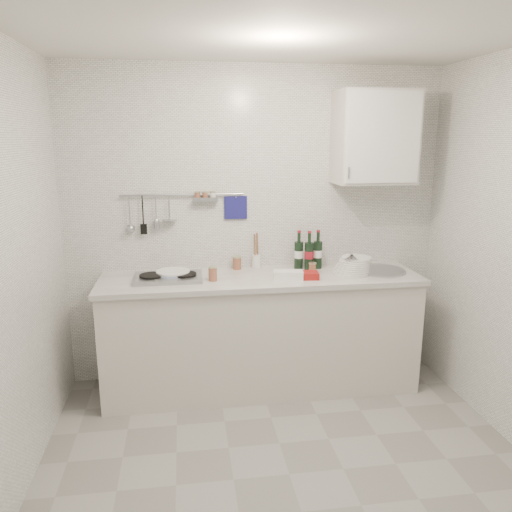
{
  "coord_description": "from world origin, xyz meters",
  "views": [
    {
      "loc": [
        -0.57,
        -2.53,
        1.95
      ],
      "look_at": [
        -0.07,
        0.9,
        1.13
      ],
      "focal_mm": 35.0,
      "sensor_mm": 36.0,
      "label": 1
    }
  ],
  "objects_px": {
    "plate_stack_hob": "(172,274)",
    "plate_stack_sink": "(353,266)",
    "wine_bottles": "(309,250)",
    "utensil_crock": "(256,259)",
    "wall_cabinet": "(375,138)"
  },
  "relations": [
    {
      "from": "plate_stack_sink",
      "to": "utensil_crock",
      "type": "height_order",
      "value": "utensil_crock"
    },
    {
      "from": "wall_cabinet",
      "to": "wine_bottles",
      "type": "bearing_deg",
      "value": 175.52
    },
    {
      "from": "wall_cabinet",
      "to": "utensil_crock",
      "type": "xyz_separation_m",
      "value": [
        -0.9,
        0.13,
        -0.96
      ]
    },
    {
      "from": "plate_stack_hob",
      "to": "wall_cabinet",
      "type": "bearing_deg",
      "value": 2.69
    },
    {
      "from": "wall_cabinet",
      "to": "plate_stack_sink",
      "type": "distance_m",
      "value": 1.0
    },
    {
      "from": "plate_stack_hob",
      "to": "plate_stack_sink",
      "type": "bearing_deg",
      "value": -2.94
    },
    {
      "from": "wall_cabinet",
      "to": "plate_stack_sink",
      "type": "bearing_deg",
      "value": -140.53
    },
    {
      "from": "wall_cabinet",
      "to": "plate_stack_sink",
      "type": "xyz_separation_m",
      "value": [
        -0.18,
        -0.15,
        -0.97
      ]
    },
    {
      "from": "wine_bottles",
      "to": "utensil_crock",
      "type": "bearing_deg",
      "value": 167.31
    },
    {
      "from": "utensil_crock",
      "to": "wall_cabinet",
      "type": "bearing_deg",
      "value": -8.26
    },
    {
      "from": "wine_bottles",
      "to": "plate_stack_hob",
      "type": "bearing_deg",
      "value": -174.08
    },
    {
      "from": "plate_stack_hob",
      "to": "plate_stack_sink",
      "type": "distance_m",
      "value": 1.4
    },
    {
      "from": "plate_stack_sink",
      "to": "wine_bottles",
      "type": "relative_size",
      "value": 1.0
    },
    {
      "from": "wall_cabinet",
      "to": "plate_stack_sink",
      "type": "height_order",
      "value": "wall_cabinet"
    },
    {
      "from": "plate_stack_sink",
      "to": "wine_bottles",
      "type": "bearing_deg",
      "value": 149.58
    }
  ]
}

